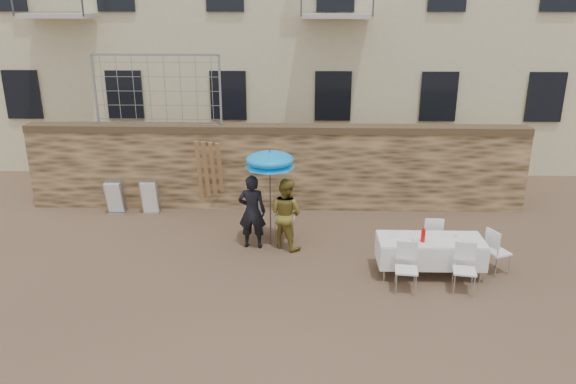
{
  "coord_description": "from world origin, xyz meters",
  "views": [
    {
      "loc": [
        0.74,
        -9.17,
        5.38
      ],
      "look_at": [
        0.4,
        2.2,
        1.4
      ],
      "focal_mm": 35.0,
      "sensor_mm": 36.0,
      "label": 1
    }
  ],
  "objects_px": {
    "umbrella": "(270,163)",
    "soda_bottle": "(423,236)",
    "woman_dress": "(286,214)",
    "table_chair_front_right": "(465,269)",
    "table_chair_side": "(498,251)",
    "table_chair_front_left": "(406,269)",
    "chair_stack_left": "(117,195)",
    "banquet_table": "(431,241)",
    "couple_chair_left": "(255,218)",
    "couple_chair_right": "(284,218)",
    "chair_stack_right": "(151,195)",
    "man_suit": "(252,212)",
    "table_chair_back": "(431,236)"
  },
  "relations": [
    {
      "from": "couple_chair_right",
      "to": "chair_stack_right",
      "type": "height_order",
      "value": "couple_chair_right"
    },
    {
      "from": "table_chair_front_right",
      "to": "chair_stack_left",
      "type": "xyz_separation_m",
      "value": [
        -7.96,
        4.04,
        -0.02
      ]
    },
    {
      "from": "chair_stack_left",
      "to": "chair_stack_right",
      "type": "xyz_separation_m",
      "value": [
        0.9,
        0.0,
        0.0
      ]
    },
    {
      "from": "table_chair_front_right",
      "to": "umbrella",
      "type": "bearing_deg",
      "value": 161.4
    },
    {
      "from": "woman_dress",
      "to": "chair_stack_left",
      "type": "relative_size",
      "value": 1.76
    },
    {
      "from": "soda_bottle",
      "to": "table_chair_side",
      "type": "bearing_deg",
      "value": 8.88
    },
    {
      "from": "chair_stack_left",
      "to": "table_chair_back",
      "type": "bearing_deg",
      "value": -17.98
    },
    {
      "from": "man_suit",
      "to": "chair_stack_left",
      "type": "bearing_deg",
      "value": -24.5
    },
    {
      "from": "table_chair_front_left",
      "to": "table_chair_side",
      "type": "bearing_deg",
      "value": 29.57
    },
    {
      "from": "woman_dress",
      "to": "table_chair_back",
      "type": "height_order",
      "value": "woman_dress"
    },
    {
      "from": "soda_bottle",
      "to": "table_chair_back",
      "type": "xyz_separation_m",
      "value": [
        0.4,
        0.95,
        -0.43
      ]
    },
    {
      "from": "chair_stack_left",
      "to": "table_chair_side",
      "type": "bearing_deg",
      "value": -19.78
    },
    {
      "from": "couple_chair_left",
      "to": "soda_bottle",
      "type": "relative_size",
      "value": 3.69
    },
    {
      "from": "banquet_table",
      "to": "couple_chair_left",
      "type": "bearing_deg",
      "value": 154.75
    },
    {
      "from": "soda_bottle",
      "to": "umbrella",
      "type": "bearing_deg",
      "value": 155.0
    },
    {
      "from": "woman_dress",
      "to": "umbrella",
      "type": "distance_m",
      "value": 1.2
    },
    {
      "from": "soda_bottle",
      "to": "chair_stack_left",
      "type": "bearing_deg",
      "value": 154.67
    },
    {
      "from": "umbrella",
      "to": "soda_bottle",
      "type": "relative_size",
      "value": 7.97
    },
    {
      "from": "couple_chair_right",
      "to": "table_chair_front_left",
      "type": "distance_m",
      "value": 3.47
    },
    {
      "from": "man_suit",
      "to": "umbrella",
      "type": "xyz_separation_m",
      "value": [
        0.4,
        0.1,
        1.11
      ]
    },
    {
      "from": "umbrella",
      "to": "couple_chair_left",
      "type": "bearing_deg",
      "value": 131.63
    },
    {
      "from": "couple_chair_left",
      "to": "banquet_table",
      "type": "distance_m",
      "value": 4.11
    },
    {
      "from": "umbrella",
      "to": "table_chair_front_left",
      "type": "relative_size",
      "value": 2.16
    },
    {
      "from": "couple_chair_right",
      "to": "soda_bottle",
      "type": "relative_size",
      "value": 3.69
    },
    {
      "from": "woman_dress",
      "to": "chair_stack_right",
      "type": "height_order",
      "value": "woman_dress"
    },
    {
      "from": "table_chair_front_left",
      "to": "chair_stack_right",
      "type": "relative_size",
      "value": 1.04
    },
    {
      "from": "table_chair_front_left",
      "to": "chair_stack_left",
      "type": "distance_m",
      "value": 7.96
    },
    {
      "from": "table_chair_front_left",
      "to": "table_chair_front_right",
      "type": "xyz_separation_m",
      "value": [
        1.1,
        -0.0,
        0.0
      ]
    },
    {
      "from": "soda_bottle",
      "to": "chair_stack_right",
      "type": "bearing_deg",
      "value": 151.62
    },
    {
      "from": "couple_chair_right",
      "to": "banquet_table",
      "type": "relative_size",
      "value": 0.46
    },
    {
      "from": "umbrella",
      "to": "table_chair_side",
      "type": "relative_size",
      "value": 2.16
    },
    {
      "from": "couple_chair_right",
      "to": "table_chair_side",
      "type": "xyz_separation_m",
      "value": [
        4.41,
        -1.65,
        0.0
      ]
    },
    {
      "from": "man_suit",
      "to": "soda_bottle",
      "type": "xyz_separation_m",
      "value": [
        3.51,
        -1.35,
        0.06
      ]
    },
    {
      "from": "couple_chair_left",
      "to": "soda_bottle",
      "type": "height_order",
      "value": "soda_bottle"
    },
    {
      "from": "table_chair_front_right",
      "to": "table_chair_back",
      "type": "distance_m",
      "value": 1.58
    },
    {
      "from": "woman_dress",
      "to": "man_suit",
      "type": "bearing_deg",
      "value": 34.39
    },
    {
      "from": "soda_bottle",
      "to": "chair_stack_left",
      "type": "relative_size",
      "value": 0.28
    },
    {
      "from": "table_chair_front_left",
      "to": "table_chair_back",
      "type": "xyz_separation_m",
      "value": [
        0.8,
        1.55,
        0.0
      ]
    },
    {
      "from": "table_chair_front_left",
      "to": "table_chair_front_right",
      "type": "distance_m",
      "value": 1.1
    },
    {
      "from": "table_chair_side",
      "to": "table_chair_back",
      "type": "bearing_deg",
      "value": 36.0
    },
    {
      "from": "banquet_table",
      "to": "umbrella",
      "type": "bearing_deg",
      "value": 158.56
    },
    {
      "from": "umbrella",
      "to": "chair_stack_left",
      "type": "bearing_deg",
      "value": 154.42
    },
    {
      "from": "man_suit",
      "to": "couple_chair_right",
      "type": "height_order",
      "value": "man_suit"
    },
    {
      "from": "couple_chair_left",
      "to": "chair_stack_left",
      "type": "distance_m",
      "value": 4.05
    },
    {
      "from": "table_chair_front_right",
      "to": "table_chair_side",
      "type": "bearing_deg",
      "value": 53.04
    },
    {
      "from": "soda_bottle",
      "to": "table_chair_side",
      "type": "relative_size",
      "value": 0.27
    },
    {
      "from": "woman_dress",
      "to": "table_chair_front_right",
      "type": "height_order",
      "value": "woman_dress"
    },
    {
      "from": "banquet_table",
      "to": "woman_dress",
      "type": "bearing_deg",
      "value": 157.93
    },
    {
      "from": "table_chair_back",
      "to": "table_chair_front_right",
      "type": "bearing_deg",
      "value": 103.7
    },
    {
      "from": "couple_chair_right",
      "to": "table_chair_back",
      "type": "height_order",
      "value": "same"
    }
  ]
}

